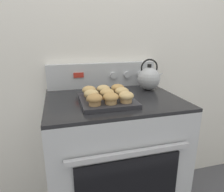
% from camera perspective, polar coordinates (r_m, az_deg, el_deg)
% --- Properties ---
extents(wall_back, '(8.00, 0.05, 2.40)m').
position_cam_1_polar(wall_back, '(1.45, -3.32, 14.46)').
color(wall_back, white).
rests_on(wall_back, ground_plane).
extents(stove_range, '(0.78, 0.64, 0.91)m').
position_cam_1_polar(stove_range, '(1.39, 0.23, -18.61)').
color(stove_range, '#B7BABF').
rests_on(stove_range, ground_plane).
extents(control_panel, '(0.76, 0.07, 0.17)m').
position_cam_1_polar(control_panel, '(1.42, -2.64, 6.02)').
color(control_panel, '#B7BABF').
rests_on(control_panel, stove_range).
extents(muffin_pan, '(0.29, 0.29, 0.02)m').
position_cam_1_polar(muffin_pan, '(1.10, -1.43, -1.33)').
color(muffin_pan, '#28282D').
rests_on(muffin_pan, stove_range).
extents(muffin_r0_c0, '(0.08, 0.08, 0.06)m').
position_cam_1_polar(muffin_r0_c0, '(0.99, -4.96, -0.97)').
color(muffin_r0_c0, '#A37A4C').
rests_on(muffin_r0_c0, muffin_pan).
extents(muffin_r0_c1, '(0.08, 0.08, 0.06)m').
position_cam_1_polar(muffin_r0_c1, '(1.01, -0.33, -0.59)').
color(muffin_r0_c1, tan).
rests_on(muffin_r0_c1, muffin_pan).
extents(muffin_r0_c2, '(0.08, 0.08, 0.06)m').
position_cam_1_polar(muffin_r0_c2, '(1.03, 4.07, -0.22)').
color(muffin_r0_c2, tan).
rests_on(muffin_r0_c2, muffin_pan).
extents(muffin_r1_c0, '(0.08, 0.08, 0.06)m').
position_cam_1_polar(muffin_r1_c0, '(1.07, -5.88, 0.37)').
color(muffin_r1_c0, tan).
rests_on(muffin_r1_c0, muffin_pan).
extents(muffin_r1_c1, '(0.08, 0.08, 0.06)m').
position_cam_1_polar(muffin_r1_c1, '(1.08, -1.40, 0.67)').
color(muffin_r1_c1, olive).
rests_on(muffin_r1_c1, muffin_pan).
extents(muffin_r1_c2, '(0.08, 0.08, 0.06)m').
position_cam_1_polar(muffin_r1_c2, '(1.11, 2.83, 1.06)').
color(muffin_r1_c2, '#A37A4C').
rests_on(muffin_r1_c2, muffin_pan).
extents(muffin_r2_c0, '(0.08, 0.08, 0.06)m').
position_cam_1_polar(muffin_r2_c0, '(1.15, -6.56, 1.50)').
color(muffin_r2_c0, olive).
rests_on(muffin_r2_c0, muffin_pan).
extents(muffin_r2_c1, '(0.08, 0.08, 0.06)m').
position_cam_1_polar(muffin_r2_c1, '(1.16, -2.49, 1.78)').
color(muffin_r2_c1, tan).
rests_on(muffin_r2_c1, muffin_pan).
extents(muffin_r2_c2, '(0.08, 0.08, 0.06)m').
position_cam_1_polar(muffin_r2_c2, '(1.18, 1.62, 2.08)').
color(muffin_r2_c2, '#A37A4C').
rests_on(muffin_r2_c2, muffin_pan).
extents(tea_kettle, '(0.19, 0.15, 0.21)m').
position_cam_1_polar(tea_kettle, '(1.37, 10.51, 5.06)').
color(tea_kettle, '#ADAFB5').
rests_on(tea_kettle, stove_range).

